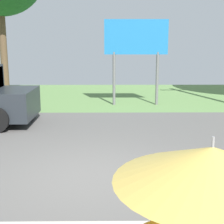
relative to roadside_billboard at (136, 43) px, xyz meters
The scene contains 2 objects.
ground_plane 5.49m from the roadside_billboard, 106.90° to the right, with size 40.00×22.00×0.20m.
roadside_billboard is the anchor object (origin of this frame).
Camera 1 is at (0.29, -6.27, 2.67)m, focal length 53.43 mm.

